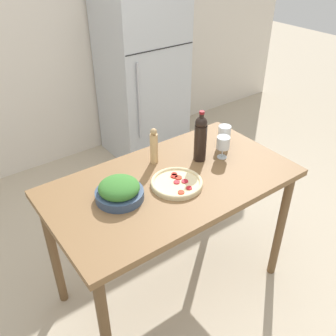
{
  "coord_description": "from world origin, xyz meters",
  "views": [
    {
      "loc": [
        -1.04,
        -1.38,
        2.12
      ],
      "look_at": [
        0.0,
        0.04,
        0.95
      ],
      "focal_mm": 40.0,
      "sensor_mm": 36.0,
      "label": 1
    }
  ],
  "objects_px": {
    "homemade_pizza": "(177,183)",
    "wine_glass_near": "(223,144)",
    "wine_glass_far": "(224,133)",
    "wine_bottle": "(201,137)",
    "salad_bowl": "(119,191)",
    "refrigerator": "(142,77)",
    "pepper_mill": "(154,146)"
  },
  "relations": [
    {
      "from": "wine_glass_near",
      "to": "homemade_pizza",
      "type": "bearing_deg",
      "value": -170.64
    },
    {
      "from": "wine_glass_near",
      "to": "refrigerator",
      "type": "bearing_deg",
      "value": 73.6
    },
    {
      "from": "pepper_mill",
      "to": "salad_bowl",
      "type": "bearing_deg",
      "value": -151.77
    },
    {
      "from": "wine_bottle",
      "to": "wine_glass_near",
      "type": "relative_size",
      "value": 2.27
    },
    {
      "from": "homemade_pizza",
      "to": "wine_glass_near",
      "type": "bearing_deg",
      "value": 9.36
    },
    {
      "from": "refrigerator",
      "to": "wine_bottle",
      "type": "height_order",
      "value": "refrigerator"
    },
    {
      "from": "wine_bottle",
      "to": "wine_glass_far",
      "type": "bearing_deg",
      "value": 8.24
    },
    {
      "from": "refrigerator",
      "to": "pepper_mill",
      "type": "height_order",
      "value": "refrigerator"
    },
    {
      "from": "wine_glass_near",
      "to": "salad_bowl",
      "type": "distance_m",
      "value": 0.72
    },
    {
      "from": "pepper_mill",
      "to": "homemade_pizza",
      "type": "height_order",
      "value": "pepper_mill"
    },
    {
      "from": "wine_glass_near",
      "to": "salad_bowl",
      "type": "height_order",
      "value": "wine_glass_near"
    },
    {
      "from": "wine_bottle",
      "to": "homemade_pizza",
      "type": "height_order",
      "value": "wine_bottle"
    },
    {
      "from": "refrigerator",
      "to": "pepper_mill",
      "type": "xyz_separation_m",
      "value": [
        -0.86,
        -1.47,
        0.19
      ]
    },
    {
      "from": "wine_bottle",
      "to": "refrigerator",
      "type": "bearing_deg",
      "value": 68.9
    },
    {
      "from": "wine_glass_near",
      "to": "wine_glass_far",
      "type": "height_order",
      "value": "same"
    },
    {
      "from": "salad_bowl",
      "to": "homemade_pizza",
      "type": "xyz_separation_m",
      "value": [
        0.32,
        -0.08,
        -0.04
      ]
    },
    {
      "from": "refrigerator",
      "to": "salad_bowl",
      "type": "relative_size",
      "value": 6.32
    },
    {
      "from": "wine_glass_far",
      "to": "pepper_mill",
      "type": "bearing_deg",
      "value": 167.71
    },
    {
      "from": "salad_bowl",
      "to": "wine_bottle",
      "type": "bearing_deg",
      "value": 4.88
    },
    {
      "from": "wine_glass_near",
      "to": "homemade_pizza",
      "type": "xyz_separation_m",
      "value": [
        -0.41,
        -0.07,
        -0.08
      ]
    },
    {
      "from": "refrigerator",
      "to": "salad_bowl",
      "type": "bearing_deg",
      "value": -126.2
    },
    {
      "from": "wine_glass_near",
      "to": "salad_bowl",
      "type": "xyz_separation_m",
      "value": [
        -0.72,
        0.02,
        -0.05
      ]
    },
    {
      "from": "salad_bowl",
      "to": "homemade_pizza",
      "type": "relative_size",
      "value": 0.88
    },
    {
      "from": "wine_glass_far",
      "to": "homemade_pizza",
      "type": "distance_m",
      "value": 0.54
    },
    {
      "from": "wine_glass_near",
      "to": "wine_bottle",
      "type": "bearing_deg",
      "value": 152.77
    },
    {
      "from": "refrigerator",
      "to": "homemade_pizza",
      "type": "distance_m",
      "value": 1.96
    },
    {
      "from": "wine_bottle",
      "to": "salad_bowl",
      "type": "relative_size",
      "value": 1.26
    },
    {
      "from": "wine_glass_near",
      "to": "wine_glass_far",
      "type": "distance_m",
      "value": 0.14
    },
    {
      "from": "wine_bottle",
      "to": "homemade_pizza",
      "type": "bearing_deg",
      "value": -154.46
    },
    {
      "from": "refrigerator",
      "to": "wine_bottle",
      "type": "distance_m",
      "value": 1.74
    },
    {
      "from": "wine_bottle",
      "to": "pepper_mill",
      "type": "bearing_deg",
      "value": 150.54
    },
    {
      "from": "wine_glass_near",
      "to": "homemade_pizza",
      "type": "height_order",
      "value": "wine_glass_near"
    }
  ]
}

